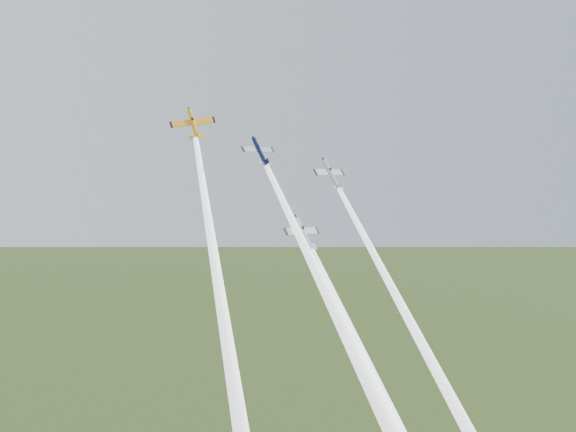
{
  "coord_description": "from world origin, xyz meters",
  "views": [
    {
      "loc": [
        -67.53,
        -112.63,
        99.11
      ],
      "look_at": [
        0.0,
        -6.0,
        92.0
      ],
      "focal_mm": 45.0,
      "sensor_mm": 36.0,
      "label": 1
    }
  ],
  "objects": [
    {
      "name": "plane_silver_right",
      "position": [
        12.23,
        -1.94,
        99.31
      ],
      "size": [
        9.42,
        7.68,
        7.56
      ],
      "primitive_type": null,
      "rotation": [
        0.96,
        0.01,
        0.25
      ],
      "color": "silver"
    },
    {
      "name": "plane_navy",
      "position": [
        -4.35,
        -3.6,
        103.34
      ],
      "size": [
        7.94,
        6.18,
        6.47
      ],
      "primitive_type": null,
      "rotation": [
        0.96,
        -0.01,
        0.19
      ],
      "color": "#0D143D"
    },
    {
      "name": "smoke_trail_silver_low",
      "position": [
        3.66,
        -30.78,
        61.69
      ],
      "size": [
        10.7,
        36.95,
        51.64
      ],
      "primitive_type": null,
      "rotation": [
        -0.61,
        0.0,
        0.22
      ],
      "color": "white"
    },
    {
      "name": "plane_silver_low",
      "position": [
        -0.56,
        -11.86,
        89.37
      ],
      "size": [
        8.82,
        7.16,
        7.35
      ],
      "primitive_type": null,
      "rotation": [
        0.96,
        0.02,
        0.22
      ],
      "color": "silver"
    },
    {
      "name": "smoke_trail_yellow",
      "position": [
        -16.76,
        -12.63,
        80.38
      ],
      "size": [
        11.25,
        37.24,
        52.18
      ],
      "primitive_type": null,
      "rotation": [
        -0.61,
        0.0,
        -0.23
      ],
      "color": "white"
    },
    {
      "name": "plane_yellow",
      "position": [
        -12.25,
        6.42,
        108.33
      ],
      "size": [
        8.45,
        7.67,
        8.52
      ],
      "primitive_type": null,
      "rotation": [
        0.96,
        -0.14,
        -0.23
      ],
      "color": "#FFAD16"
    },
    {
      "name": "smoke_trail_navy",
      "position": [
        -0.84,
        -21.72,
        76.99
      ],
      "size": [
        9.32,
        35.25,
        48.96
      ],
      "primitive_type": null,
      "rotation": [
        -0.61,
        0.0,
        0.19
      ],
      "color": "white"
    },
    {
      "name": "smoke_trail_silver_right",
      "position": [
        17.48,
        -22.4,
        69.15
      ],
      "size": [
        12.69,
        40.11,
        56.58
      ],
      "primitive_type": null,
      "rotation": [
        -0.61,
        0.0,
        0.25
      ],
      "color": "white"
    }
  ]
}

